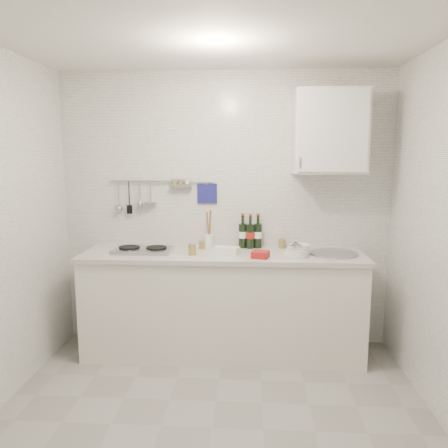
# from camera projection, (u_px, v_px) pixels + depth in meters

# --- Properties ---
(floor) EXTENTS (3.00, 3.00, 0.00)m
(floor) POSITION_uv_depth(u_px,v_px,m) (212.00, 428.00, 2.84)
(floor) COLOR gray
(floor) RESTS_ON ground
(ceiling) EXTENTS (3.00, 3.00, 0.00)m
(ceiling) POSITION_uv_depth(u_px,v_px,m) (210.00, 21.00, 2.45)
(ceiling) COLOR silver
(ceiling) RESTS_ON back_wall
(back_wall) EXTENTS (3.00, 0.02, 2.50)m
(back_wall) POSITION_uv_depth(u_px,v_px,m) (225.00, 211.00, 4.03)
(back_wall) COLOR silver
(back_wall) RESTS_ON floor
(counter) EXTENTS (2.44, 0.64, 0.96)m
(counter) POSITION_uv_depth(u_px,v_px,m) (223.00, 306.00, 3.86)
(counter) COLOR silver
(counter) RESTS_ON floor
(wall_rail) EXTENTS (0.98, 0.09, 0.34)m
(wall_rail) POSITION_uv_depth(u_px,v_px,m) (160.00, 192.00, 4.00)
(wall_rail) COLOR #93969B
(wall_rail) RESTS_ON back_wall
(wall_cabinet) EXTENTS (0.60, 0.38, 0.70)m
(wall_cabinet) POSITION_uv_depth(u_px,v_px,m) (330.00, 132.00, 3.69)
(wall_cabinet) COLOR silver
(wall_cabinet) RESTS_ON back_wall
(plate_stack_hob) EXTENTS (0.30, 0.30, 0.03)m
(plate_stack_hob) POSITION_uv_depth(u_px,v_px,m) (128.00, 250.00, 3.82)
(plate_stack_hob) COLOR #4E55B2
(plate_stack_hob) RESTS_ON counter
(plate_stack_sink) EXTENTS (0.23, 0.22, 0.10)m
(plate_stack_sink) POSITION_uv_depth(u_px,v_px,m) (297.00, 250.00, 3.66)
(plate_stack_sink) COLOR white
(plate_stack_sink) RESTS_ON counter
(wine_bottles) EXTENTS (0.21, 0.10, 0.31)m
(wine_bottles) POSITION_uv_depth(u_px,v_px,m) (250.00, 231.00, 3.96)
(wine_bottles) COLOR black
(wine_bottles) RESTS_ON counter
(butter_dish) EXTENTS (0.23, 0.17, 0.06)m
(butter_dish) POSITION_uv_depth(u_px,v_px,m) (226.00, 250.00, 3.72)
(butter_dish) COLOR white
(butter_dish) RESTS_ON counter
(strawberry_punnet) EXTENTS (0.16, 0.16, 0.05)m
(strawberry_punnet) POSITION_uv_depth(u_px,v_px,m) (260.00, 254.00, 3.59)
(strawberry_punnet) COLOR red
(strawberry_punnet) RESTS_ON counter
(utensil_crock) EXTENTS (0.09, 0.09, 0.35)m
(utensil_crock) POSITION_uv_depth(u_px,v_px,m) (209.00, 239.00, 3.94)
(utensil_crock) COLOR white
(utensil_crock) RESTS_ON counter
(jar_a) EXTENTS (0.06, 0.06, 0.07)m
(jar_a) POSITION_uv_depth(u_px,v_px,m) (202.00, 245.00, 3.94)
(jar_a) COLOR olive
(jar_a) RESTS_ON counter
(jar_b) EXTENTS (0.07, 0.07, 0.09)m
(jar_b) POSITION_uv_depth(u_px,v_px,m) (282.00, 243.00, 3.97)
(jar_b) COLOR olive
(jar_b) RESTS_ON counter
(jar_c) EXTENTS (0.07, 0.07, 0.08)m
(jar_c) POSITION_uv_depth(u_px,v_px,m) (293.00, 248.00, 3.80)
(jar_c) COLOR olive
(jar_c) RESTS_ON counter
(jar_d) EXTENTS (0.07, 0.07, 0.10)m
(jar_d) POSITION_uv_depth(u_px,v_px,m) (192.00, 249.00, 3.69)
(jar_d) COLOR olive
(jar_d) RESTS_ON counter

